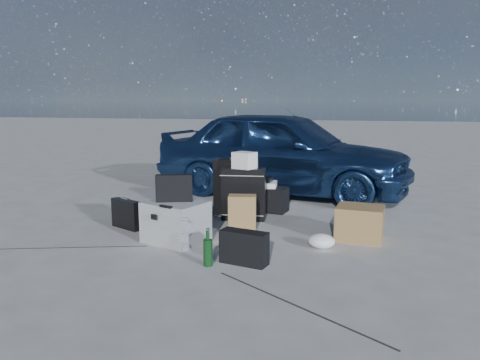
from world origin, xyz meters
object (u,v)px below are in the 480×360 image
object	(u,v)px
pelican_case	(176,222)
suitcase_left	(236,187)
green_bottle	(208,248)
cardboard_box	(360,223)
suitcase_right	(244,194)
car	(282,152)
briefcase	(126,214)
duffel_bag	(263,199)

from	to	relation	value
pelican_case	suitcase_left	world-z (taller)	suitcase_left
pelican_case	green_bottle	distance (m)	0.79
suitcase_left	cardboard_box	size ratio (longest dim) A/B	1.51
pelican_case	green_bottle	size ratio (longest dim) A/B	1.78
suitcase_right	car	bearing A→B (deg)	76.73
briefcase	duffel_bag	xyz separation A→B (m)	(1.30, 1.18, -0.00)
pelican_case	duffel_bag	distance (m)	1.62
duffel_bag	briefcase	bearing A→B (deg)	-127.84
car	cardboard_box	xyz separation A→B (m)	(1.13, -2.15, -0.47)
car	cardboard_box	world-z (taller)	car
car	pelican_case	size ratio (longest dim) A/B	6.71
suitcase_right	green_bottle	size ratio (longest dim) A/B	1.95
car	briefcase	distance (m)	2.75
car	green_bottle	size ratio (longest dim) A/B	11.93
suitcase_left	cardboard_box	world-z (taller)	suitcase_left
briefcase	suitcase_right	xyz separation A→B (m)	(1.17, 0.68, 0.15)
briefcase	cardboard_box	world-z (taller)	cardboard_box
green_bottle	car	bearing A→B (deg)	87.88
duffel_bag	green_bottle	size ratio (longest dim) A/B	1.98
car	suitcase_left	bearing A→B (deg)	177.27
suitcase_right	cardboard_box	world-z (taller)	suitcase_right
suitcase_right	green_bottle	bearing A→B (deg)	-93.91
pelican_case	cardboard_box	world-z (taller)	pelican_case
duffel_bag	suitcase_right	bearing A→B (deg)	-94.82
suitcase_right	suitcase_left	bearing A→B (deg)	117.58
suitcase_right	duffel_bag	size ratio (longest dim) A/B	0.99
green_bottle	duffel_bag	bearing A→B (deg)	88.47
green_bottle	cardboard_box	bearing A→B (deg)	41.44
pelican_case	briefcase	distance (m)	0.79
cardboard_box	pelican_case	bearing A→B (deg)	-163.72
duffel_bag	cardboard_box	world-z (taller)	cardboard_box
car	briefcase	xyz separation A→B (m)	(-1.36, -2.34, -0.48)
briefcase	cardboard_box	bearing A→B (deg)	30.33
suitcase_left	duffel_bag	world-z (taller)	suitcase_left
pelican_case	cardboard_box	distance (m)	1.85
green_bottle	suitcase_left	bearing A→B (deg)	96.99
suitcase_right	cardboard_box	bearing A→B (deg)	-27.04
cardboard_box	duffel_bag	bearing A→B (deg)	140.17
briefcase	car	bearing A→B (deg)	85.83
suitcase_left	briefcase	bearing A→B (deg)	-143.18
pelican_case	green_bottle	bearing A→B (deg)	-28.32
pelican_case	duffel_bag	bearing A→B (deg)	89.06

